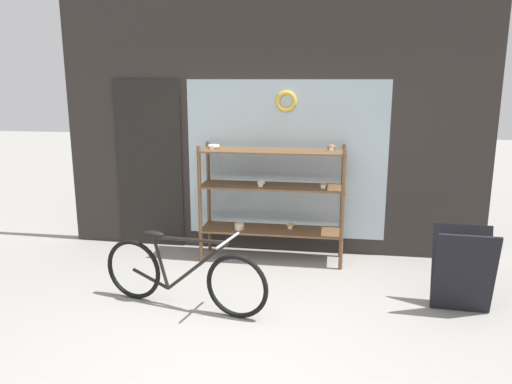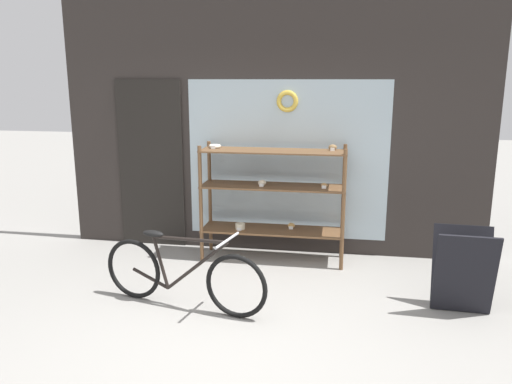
# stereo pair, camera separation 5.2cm
# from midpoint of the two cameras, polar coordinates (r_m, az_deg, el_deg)

# --- Properties ---
(ground_plane) EXTENTS (30.00, 30.00, 0.00)m
(ground_plane) POSITION_cam_midpoint_polar(r_m,az_deg,el_deg) (4.21, -3.40, -17.33)
(ground_plane) COLOR gray
(storefront_facade) EXTENTS (5.15, 0.13, 3.57)m
(storefront_facade) POSITION_cam_midpoint_polar(r_m,az_deg,el_deg) (6.04, 0.96, 9.27)
(storefront_facade) COLOR #2D2826
(storefront_facade) RESTS_ON ground_plane
(display_case) EXTENTS (1.67, 0.46, 1.38)m
(display_case) POSITION_cam_midpoint_polar(r_m,az_deg,el_deg) (5.79, 1.52, 0.01)
(display_case) COLOR brown
(display_case) RESTS_ON ground_plane
(bicycle) EXTENTS (1.67, 0.54, 0.73)m
(bicycle) POSITION_cam_midpoint_polar(r_m,az_deg,el_deg) (4.76, -8.76, -9.30)
(bicycle) COLOR black
(bicycle) RESTS_ON ground_plane
(sandwich_board) EXTENTS (0.54, 0.41, 0.78)m
(sandwich_board) POSITION_cam_midpoint_polar(r_m,az_deg,el_deg) (4.98, 22.28, -8.29)
(sandwich_board) COLOR black
(sandwich_board) RESTS_ON ground_plane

